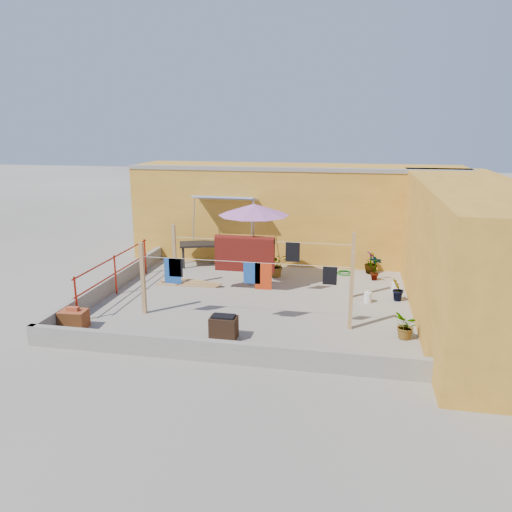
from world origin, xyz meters
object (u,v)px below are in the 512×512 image
object	(u,v)px
water_jug_a	(368,297)
brazier	(224,327)
white_basin	(264,355)
plant_back_a	(277,265)
brick_stack	(74,319)
green_hose	(344,273)
outdoor_table	(204,245)
water_jug_b	(395,287)
patio_umbrella	(254,210)

from	to	relation	value
water_jug_a	brazier	bearing A→B (deg)	-136.97
white_basin	water_jug_a	xyz separation A→B (m)	(2.10, 3.65, 0.09)
plant_back_a	brazier	bearing A→B (deg)	-94.98
brick_stack	green_hose	world-z (taller)	brick_stack
outdoor_table	water_jug_b	size ratio (longest dim) A/B	5.48
patio_umbrella	outdoor_table	size ratio (longest dim) A/B	1.37
patio_umbrella	white_basin	size ratio (longest dim) A/B	4.57
patio_umbrella	brazier	distance (m)	4.38
outdoor_table	green_hose	world-z (taller)	outdoor_table
white_basin	water_jug_b	xyz separation A→B (m)	(2.87, 4.69, 0.09)
brazier	water_jug_b	bearing A→B (deg)	45.47
plant_back_a	white_basin	bearing A→B (deg)	-83.64
outdoor_table	water_jug_b	world-z (taller)	outdoor_table
patio_umbrella	outdoor_table	bearing A→B (deg)	140.67
patio_umbrella	water_jug_a	size ratio (longest dim) A/B	7.58
water_jug_a	patio_umbrella	bearing A→B (deg)	162.71
outdoor_table	white_basin	distance (m)	7.09
water_jug_b	plant_back_a	xyz separation A→B (m)	(-3.48, 0.81, 0.22)
brick_stack	green_hose	distance (m)	8.17
water_jug_b	white_basin	bearing A→B (deg)	-121.43
brick_stack	brazier	size ratio (longest dim) A/B	1.06
outdoor_table	brazier	xyz separation A→B (m)	(2.13, -5.58, -0.42)
outdoor_table	water_jug_b	bearing A→B (deg)	-15.05
brazier	water_jug_b	distance (m)	5.55
green_hose	brazier	bearing A→B (deg)	-114.40
white_basin	plant_back_a	distance (m)	5.54
water_jug_a	water_jug_b	bearing A→B (deg)	53.61
water_jug_a	plant_back_a	distance (m)	3.29
water_jug_b	plant_back_a	size ratio (longest dim) A/B	0.45
outdoor_table	green_hose	distance (m)	4.65
water_jug_b	water_jug_a	bearing A→B (deg)	-126.39
green_hose	white_basin	bearing A→B (deg)	-103.12
water_jug_b	brazier	bearing A→B (deg)	-134.53
brick_stack	water_jug_b	xyz separation A→B (m)	(7.40, 4.11, -0.08)
brazier	water_jug_a	world-z (taller)	brazier
brick_stack	green_hose	size ratio (longest dim) A/B	1.25
brick_stack	white_basin	xyz separation A→B (m)	(4.53, -0.58, -0.17)
patio_umbrella	plant_back_a	size ratio (longest dim) A/B	3.38
brazier	outdoor_table	bearing A→B (deg)	110.92
water_jug_b	brick_stack	bearing A→B (deg)	-150.98
green_hose	plant_back_a	world-z (taller)	plant_back_a
brazier	green_hose	distance (m)	5.97
outdoor_table	brick_stack	distance (m)	5.91
water_jug_a	green_hose	world-z (taller)	water_jug_a
patio_umbrella	green_hose	xyz separation A→B (m)	(2.59, 1.50, -2.15)
water_jug_a	green_hose	distance (m)	2.60
patio_umbrella	plant_back_a	bearing A→B (deg)	56.99
brick_stack	outdoor_table	bearing A→B (deg)	76.53
white_basin	water_jug_a	distance (m)	4.22
water_jug_a	green_hose	xyz separation A→B (m)	(-0.66, 2.51, -0.11)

